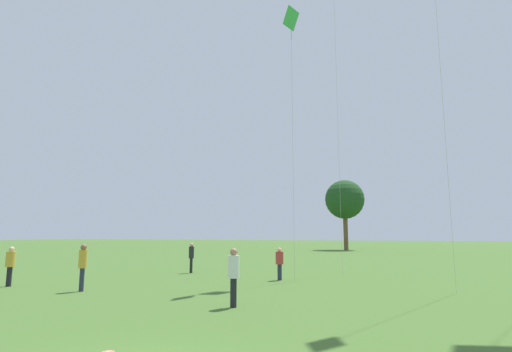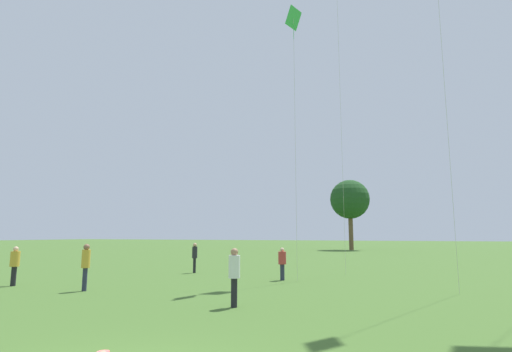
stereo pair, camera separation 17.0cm
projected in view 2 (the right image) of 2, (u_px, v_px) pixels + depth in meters
The scene contains 7 objects.
person_standing_0 at pixel (15, 262), 17.40m from camera, with size 0.51×0.51×1.69m.
person_standing_1 at pixel (86, 262), 15.86m from camera, with size 0.46×0.46×1.83m.
person_standing_2 at pixel (282, 261), 19.55m from camera, with size 0.49×0.49×1.57m.
person_standing_3 at pixel (195, 255), 23.31m from camera, with size 0.33×0.33×1.72m.
person_standing_4 at pixel (234, 272), 12.34m from camera, with size 0.50×0.50×1.78m.
kite_1 at pixel (294, 27), 20.83m from camera, with size 0.68×1.07×13.91m.
distant_tree_0 at pixel (350, 200), 58.97m from camera, with size 5.75×5.75×10.27m.
Camera 2 is at (4.24, -4.68, 2.20)m, focal length 28.00 mm.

